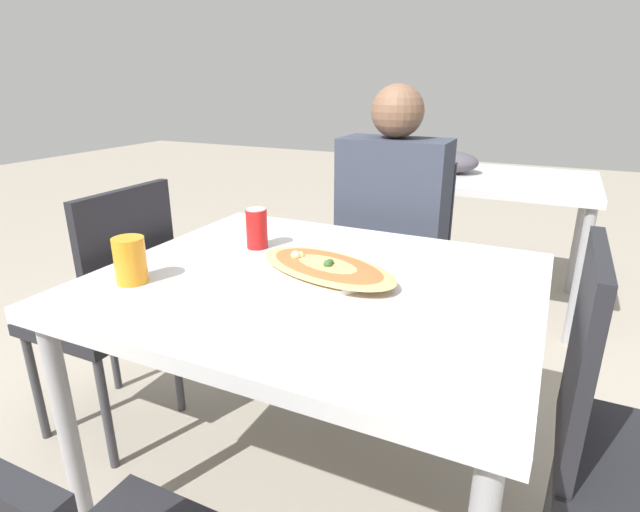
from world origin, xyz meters
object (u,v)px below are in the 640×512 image
(chair_side_right, at_px, (625,435))
(person_seated, at_px, (391,220))
(pizza_main, at_px, (326,268))
(dining_table, at_px, (315,301))
(chair_far_seated, at_px, (397,259))
(chair_side_left, at_px, (112,303))
(drink_glass, at_px, (130,260))
(soda_can, at_px, (257,228))

(chair_side_right, relative_size, person_seated, 0.75)
(pizza_main, bearing_deg, dining_table, -125.13)
(person_seated, bearing_deg, chair_far_seated, -90.00)
(dining_table, distance_m, chair_far_seated, 0.83)
(pizza_main, bearing_deg, chair_side_left, -176.23)
(chair_side_right, height_order, drink_glass, chair_side_right)
(chair_side_left, xyz_separation_m, soda_can, (0.49, 0.17, 0.28))
(chair_far_seated, height_order, pizza_main, chair_far_seated)
(chair_far_seated, bearing_deg, soda_can, 68.48)
(chair_side_left, height_order, person_seated, person_seated)
(chair_side_left, height_order, drink_glass, chair_side_left)
(pizza_main, bearing_deg, person_seated, 92.72)
(drink_glass, bearing_deg, person_seated, 66.53)
(dining_table, relative_size, chair_side_left, 1.25)
(chair_side_left, distance_m, person_seated, 1.06)
(pizza_main, distance_m, drink_glass, 0.51)
(person_seated, relative_size, soda_can, 9.77)
(dining_table, xyz_separation_m, chair_side_right, (0.76, -0.03, -0.15))
(dining_table, xyz_separation_m, chair_side_left, (-0.76, -0.02, -0.15))
(dining_table, relative_size, chair_far_seated, 1.25)
(chair_far_seated, bearing_deg, chair_side_left, 48.18)
(person_seated, bearing_deg, dining_table, 90.96)
(soda_can, bearing_deg, chair_far_seated, 68.48)
(dining_table, xyz_separation_m, person_seated, (-0.01, 0.70, 0.05))
(chair_far_seated, xyz_separation_m, chair_side_right, (0.77, -0.85, 0.00))
(dining_table, height_order, chair_far_seated, chair_far_seated)
(dining_table, bearing_deg, pizza_main, 54.87)
(drink_glass, bearing_deg, chair_far_seated, 68.87)
(chair_side_right, xyz_separation_m, pizza_main, (-0.74, 0.06, 0.24))
(chair_side_right, distance_m, soda_can, 1.09)
(chair_far_seated, height_order, chair_side_left, same)
(dining_table, bearing_deg, chair_side_left, -178.28)
(dining_table, relative_size, drink_glass, 9.43)
(soda_can, bearing_deg, person_seated, 64.51)
(pizza_main, relative_size, soda_can, 3.84)
(chair_far_seated, bearing_deg, chair_side_right, 132.30)
(person_seated, bearing_deg, chair_side_right, 136.47)
(chair_side_right, bearing_deg, drink_glass, -80.36)
(chair_side_left, height_order, soda_can, chair_side_left)
(chair_far_seated, relative_size, drink_glass, 7.55)
(chair_side_left, distance_m, chair_side_right, 1.52)
(chair_side_right, bearing_deg, chair_side_left, -90.45)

